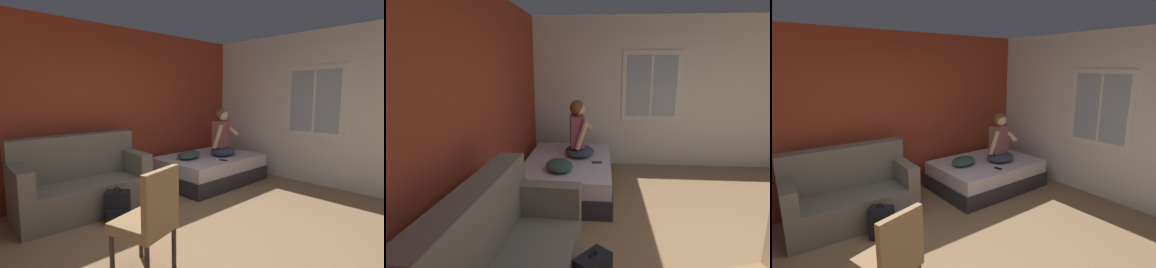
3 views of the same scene
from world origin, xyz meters
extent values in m
plane|color=#93704C|center=(0.00, 0.00, 0.00)|extent=(40.00, 40.00, 0.00)
cube|color=#993823|center=(0.00, 2.61, 1.35)|extent=(11.12, 0.16, 2.70)
cube|color=silver|center=(3.14, 0.00, 1.35)|extent=(0.16, 6.46, 2.70)
cube|color=white|center=(3.05, 0.40, 1.49)|extent=(0.02, 1.04, 1.24)
cube|color=#9EB2C6|center=(3.03, 0.40, 1.49)|extent=(0.01, 0.88, 1.08)
cube|color=white|center=(3.03, 0.40, 1.49)|extent=(0.01, 0.04, 1.08)
cube|color=#2D2D33|center=(1.83, 1.77, 0.13)|extent=(1.86, 1.30, 0.26)
cube|color=silver|center=(1.83, 1.77, 0.37)|extent=(1.80, 1.26, 0.22)
cube|color=slate|center=(-0.50, 1.91, 0.22)|extent=(1.73, 0.87, 0.44)
cube|color=slate|center=(-0.49, 2.21, 0.74)|extent=(1.71, 0.31, 0.60)
cube|color=slate|center=(-1.26, 1.94, 0.60)|extent=(0.21, 0.81, 0.32)
cube|color=slate|center=(0.26, 1.87, 0.60)|extent=(0.21, 0.81, 0.32)
cylinder|color=#382D23|center=(-0.57, 0.44, 0.20)|extent=(0.04, 0.04, 0.40)
cylinder|color=#382D23|center=(-0.95, 0.34, 0.20)|extent=(0.04, 0.04, 0.40)
cylinder|color=#382D23|center=(-0.47, 0.07, 0.20)|extent=(0.04, 0.04, 0.40)
cylinder|color=#382D23|center=(-0.84, -0.04, 0.20)|extent=(0.04, 0.04, 0.40)
cube|color=#9E7A51|center=(-0.71, 0.20, 0.45)|extent=(0.57, 0.57, 0.10)
cube|color=#9E7A51|center=(-0.65, 0.01, 0.74)|extent=(0.46, 0.19, 0.48)
ellipsoid|color=#383D51|center=(2.03, 1.61, 0.56)|extent=(0.58, 0.52, 0.16)
cube|color=#8C4C56|center=(2.02, 1.65, 0.88)|extent=(0.36, 0.25, 0.48)
cylinder|color=#DBB293|center=(1.83, 1.57, 0.86)|extent=(0.11, 0.22, 0.44)
cylinder|color=#DBB293|center=(2.20, 1.60, 0.98)|extent=(0.14, 0.38, 0.29)
sphere|color=#DBB293|center=(2.02, 1.63, 1.23)|extent=(0.21, 0.21, 0.21)
ellipsoid|color=brown|center=(2.02, 1.65, 1.24)|extent=(0.26, 0.25, 0.23)
cube|color=black|center=(-0.32, 1.33, 0.20)|extent=(0.35, 0.33, 0.40)
cube|color=black|center=(-0.40, 1.24, 0.11)|extent=(0.22, 0.19, 0.18)
torus|color=black|center=(-0.32, 1.33, 0.42)|extent=(0.08, 0.07, 0.09)
ellipsoid|color=#385147|center=(1.37, 1.84, 0.55)|extent=(0.57, 0.49, 0.14)
cube|color=black|center=(1.72, 1.34, 0.48)|extent=(0.08, 0.15, 0.01)
camera|label=1|loc=(-2.14, -1.93, 1.60)|focal=28.00mm
camera|label=2|loc=(-2.44, 1.29, 1.94)|focal=28.00mm
camera|label=3|loc=(-1.58, -2.09, 2.16)|focal=28.00mm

